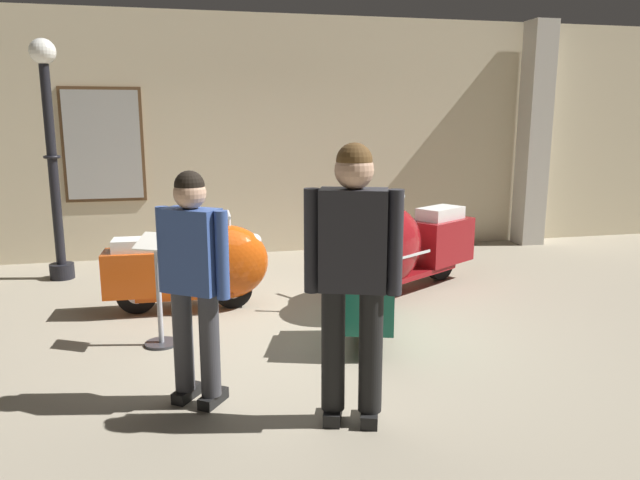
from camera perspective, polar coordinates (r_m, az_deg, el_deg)
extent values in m
plane|color=gray|center=(5.59, -1.99, -8.31)|extent=(60.00, 60.00, 0.00)
cube|color=beige|center=(8.52, -6.30, 9.72)|extent=(18.00, 0.20, 3.26)
cube|color=brown|center=(8.42, -19.88, 8.48)|extent=(1.02, 0.03, 1.48)
cube|color=#B2B2AD|center=(8.40, -19.89, 8.47)|extent=(0.94, 0.01, 1.40)
cube|color=beige|center=(9.59, 19.64, 9.33)|extent=(0.36, 0.36, 3.26)
cylinder|color=black|center=(6.16, -8.29, -4.60)|extent=(0.40, 0.09, 0.39)
cylinder|color=silver|center=(6.16, -8.29, -4.60)|extent=(0.18, 0.10, 0.18)
cylinder|color=black|center=(6.19, -16.99, -4.90)|extent=(0.40, 0.09, 0.39)
cylinder|color=silver|center=(6.19, -16.99, -4.90)|extent=(0.18, 0.10, 0.18)
cube|color=#C6470F|center=(6.16, -12.64, -4.94)|extent=(0.95, 0.39, 0.05)
ellipsoid|color=#C6470F|center=(6.08, -8.83, -2.08)|extent=(0.84, 0.54, 0.75)
cube|color=#C6470F|center=(6.13, -16.75, -2.95)|extent=(0.68, 0.42, 0.43)
cube|color=silver|center=(6.07, -16.90, -0.43)|extent=(0.48, 0.29, 0.12)
sphere|color=silver|center=(6.05, -6.27, -0.08)|extent=(0.15, 0.15, 0.15)
cylinder|color=silver|center=(6.01, -8.65, 1.12)|extent=(0.04, 0.04, 0.28)
cylinder|color=silver|center=(5.99, -8.69, 2.41)|extent=(0.05, 0.43, 0.03)
cube|color=silver|center=(6.34, -8.90, -1.98)|extent=(0.66, 0.03, 0.02)
cylinder|color=black|center=(6.03, 4.55, -4.74)|extent=(0.21, 0.43, 0.42)
cylinder|color=silver|center=(6.03, 4.55, -4.74)|extent=(0.15, 0.21, 0.19)
cylinder|color=black|center=(5.07, 4.48, -7.92)|extent=(0.21, 0.43, 0.42)
cylinder|color=silver|center=(5.07, 4.48, -7.92)|extent=(0.15, 0.21, 0.19)
cube|color=#196B51|center=(5.55, 4.52, -6.40)|extent=(0.66, 1.07, 0.05)
ellipsoid|color=#196B51|center=(5.90, 4.60, -2.09)|extent=(0.79, 1.01, 0.80)
cube|color=#196B51|center=(5.04, 4.53, -5.28)|extent=(0.62, 0.81, 0.46)
cube|color=gray|center=(4.96, 4.58, -2.03)|extent=(0.43, 0.57, 0.13)
sphere|color=silver|center=(6.14, 4.65, 0.55)|extent=(0.16, 0.16, 0.16)
cylinder|color=silver|center=(5.85, 4.66, 1.47)|extent=(0.05, 0.05, 0.29)
cylinder|color=silver|center=(5.83, 4.68, 2.89)|extent=(0.45, 0.17, 0.03)
cube|color=silver|center=(5.92, 1.99, -2.54)|extent=(0.23, 0.68, 0.03)
cylinder|color=black|center=(6.42, 5.84, -3.57)|extent=(0.44, 0.32, 0.46)
cylinder|color=silver|center=(6.42, 5.84, -3.57)|extent=(0.23, 0.20, 0.21)
cylinder|color=black|center=(7.26, 11.38, -1.93)|extent=(0.44, 0.32, 0.46)
cylinder|color=silver|center=(7.26, 11.38, -1.93)|extent=(0.23, 0.20, 0.21)
cube|color=maroon|center=(6.84, 8.78, -2.89)|extent=(1.15, 0.92, 0.06)
ellipsoid|color=maroon|center=(6.38, 6.23, -0.63)|extent=(1.14, 1.01, 0.87)
cube|color=maroon|center=(7.17, 11.25, -0.03)|extent=(0.91, 0.80, 0.51)
cube|color=silver|center=(7.12, 11.35, 2.51)|extent=(0.64, 0.56, 0.14)
sphere|color=silver|center=(6.09, 4.35, 1.12)|extent=(0.17, 0.17, 0.17)
cylinder|color=silver|center=(6.28, 6.11, 2.90)|extent=(0.05, 0.05, 0.32)
cylinder|color=silver|center=(6.26, 6.14, 4.35)|extent=(0.30, 0.45, 0.04)
cube|color=silver|center=(6.22, 8.30, -1.56)|extent=(0.67, 0.42, 0.03)
cylinder|color=black|center=(7.84, -23.26, -2.72)|extent=(0.28, 0.28, 0.18)
cylinder|color=black|center=(7.65, -24.01, 6.35)|extent=(0.11, 0.11, 2.31)
torus|color=black|center=(7.64, -24.08, 7.21)|extent=(0.19, 0.19, 0.04)
sphere|color=white|center=(7.66, -24.83, 15.93)|extent=(0.29, 0.29, 0.29)
cube|color=black|center=(4.26, -10.08, -14.58)|extent=(0.22, 0.26, 0.08)
cylinder|color=#38383D|center=(4.07, -10.44, -9.27)|extent=(0.13, 0.13, 0.78)
cube|color=black|center=(4.36, -12.47, -13.99)|extent=(0.22, 0.26, 0.08)
cylinder|color=#38383D|center=(4.19, -12.88, -8.79)|extent=(0.13, 0.13, 0.78)
cube|color=#334C8C|center=(3.96, -12.02, -1.02)|extent=(0.40, 0.36, 0.55)
cylinder|color=#334C8C|center=(3.84, -9.27, -1.45)|extent=(0.09, 0.09, 0.57)
cylinder|color=#334C8C|center=(4.09, -14.60, -0.87)|extent=(0.09, 0.09, 0.57)
sphere|color=tan|center=(3.90, -12.26, 4.37)|extent=(0.21, 0.21, 0.21)
sphere|color=black|center=(3.89, -12.29, 5.06)|extent=(0.19, 0.19, 0.19)
cube|color=black|center=(4.00, 4.73, -16.14)|extent=(0.19, 0.30, 0.09)
cylinder|color=black|center=(3.79, 4.84, -9.87)|extent=(0.15, 0.15, 0.87)
cube|color=black|center=(4.02, 1.25, -16.01)|extent=(0.19, 0.30, 0.09)
cylinder|color=black|center=(3.80, 1.26, -9.75)|extent=(0.15, 0.15, 0.87)
cube|color=#232328|center=(3.60, 3.16, -0.01)|extent=(0.45, 0.33, 0.62)
cylinder|color=#232328|center=(3.60, 7.13, -0.26)|extent=(0.10, 0.10, 0.64)
cylinder|color=#232328|center=(3.63, -0.79, -0.08)|extent=(0.10, 0.10, 0.64)
sphere|color=tan|center=(3.54, 3.23, 6.65)|extent=(0.23, 0.23, 0.23)
sphere|color=brown|center=(3.54, 3.24, 7.50)|extent=(0.22, 0.22, 0.22)
cylinder|color=#333338|center=(5.36, -14.79, -9.46)|extent=(0.28, 0.28, 0.02)
cylinder|color=#A5A5AD|center=(5.22, -15.03, -4.96)|extent=(0.04, 0.04, 0.85)
cube|color=silver|center=(5.11, -15.30, -0.16)|extent=(0.39, 0.35, 0.12)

